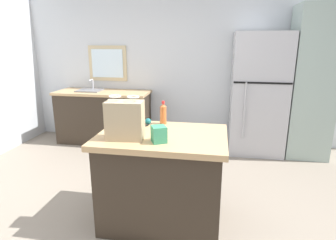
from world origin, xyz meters
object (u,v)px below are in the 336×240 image
Objects in this scene: tall_cabinet at (311,84)px; bottle at (163,114)px; kitchen_island at (162,178)px; refrigerator at (258,95)px; small_box at (159,134)px; shopping_bag at (125,120)px; ear_defenders at (141,123)px.

tall_cabinet is 2.52m from bottle.
kitchen_island is 2.80m from tall_cabinet.
tall_cabinet reaches higher than bottle.
small_box is at bearing -115.54° from refrigerator.
shopping_bag is (-0.28, -0.18, 0.60)m from kitchen_island.
small_box is at bearing -86.27° from kitchen_island.
kitchen_island is 5.70× the size of ear_defenders.
ear_defenders is (-0.27, 0.45, -0.05)m from small_box.
refrigerator is (1.08, 2.03, 0.47)m from kitchen_island.
kitchen_island is 0.63× the size of refrigerator.
bottle is (-1.86, -1.70, -0.11)m from tall_cabinet.
shopping_bag is 0.45m from ear_defenders.
kitchen_island is 8.47× the size of small_box.
refrigerator is 2.48m from small_box.
refrigerator is 2.60m from shopping_bag.
tall_cabinet is 10.81× the size of ear_defenders.
ear_defenders reaches higher than kitchen_island.
small_box is (0.30, -0.03, -0.10)m from shopping_bag.
refrigerator reaches higher than ear_defenders.
shopping_bag is 1.84× the size of ear_defenders.
bottle is (0.23, 0.51, -0.06)m from shopping_bag.
shopping_bag is at bearing -114.42° from bottle.
tall_cabinet is 5.86× the size of shopping_bag.
ear_defenders is at bearing -139.11° from tall_cabinet.
shopping_bag reaches higher than small_box.
ear_defenders is at bearing 121.12° from small_box.
small_box is 0.53m from ear_defenders.
small_box reaches higher than kitchen_island.
ear_defenders is at bearing 136.65° from kitchen_island.
small_box reaches higher than ear_defenders.
refrigerator reaches higher than shopping_bag.
kitchen_island is 0.64m from bottle.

